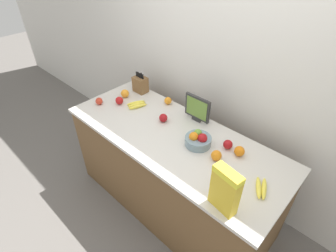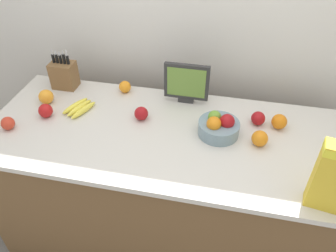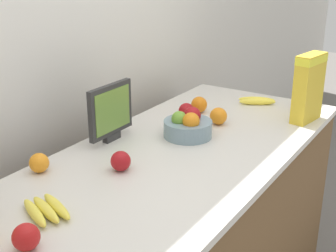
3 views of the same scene
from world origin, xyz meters
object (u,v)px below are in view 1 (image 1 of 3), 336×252
Objects in this scene: banana_bunch_left at (137,105)px; orange_near_bowl at (168,101)px; orange_back_center at (216,155)px; apple_front at (163,118)px; orange_front_left at (125,93)px; cereal_box at (225,189)px; apple_near_bananas at (119,100)px; apple_by_knife_block at (228,144)px; small_monitor at (197,108)px; fruit_bowl at (198,140)px; apple_leftmost at (99,101)px; banana_bunch_right at (261,188)px; orange_front_right at (239,151)px; knife_block at (140,84)px.

orange_near_bowl is at bearing 50.74° from banana_bunch_left.
apple_front is at bearing 172.82° from orange_back_center.
cereal_box is at bearing -16.49° from orange_front_left.
apple_near_bananas reaches higher than apple_front.
orange_front_left is at bearing -177.42° from apple_by_knife_block.
small_monitor reaches higher than fruit_bowl.
orange_near_bowl is (0.36, 0.34, -0.00)m from apple_near_bananas.
cereal_box is at bearing -50.06° from orange_back_center.
banana_bunch_left is at bearing 37.95° from apple_leftmost.
apple_front is at bearing -134.43° from small_monitor.
orange_near_bowl is (0.20, 0.24, 0.02)m from banana_bunch_left.
cereal_box is 4.29× the size of apple_by_knife_block.
apple_near_bananas is 0.14m from orange_front_left.
small_monitor reaches higher than banana_bunch_right.
orange_back_center is (-0.40, 0.03, 0.02)m from banana_bunch_right.
orange_near_bowl is 0.91× the size of orange_front_right.
apple_leftmost is 1.46m from orange_front_right.
knife_block is 1.04m from fruit_bowl.
apple_front and apple_by_knife_block have the same top height.
orange_back_center is (0.43, -0.30, -0.09)m from small_monitor.
orange_back_center reaches higher than banana_bunch_right.
knife_block is 0.99× the size of small_monitor.
orange_front_left is (-0.81, -0.18, -0.09)m from small_monitor.
apple_front is at bearing -173.75° from orange_front_right.
apple_near_bananas is 1.02× the size of apple_front.
apple_by_knife_block is at bearing 8.19° from apple_front.
small_monitor is 3.17× the size of orange_back_center.
orange_front_right is at bearing 118.71° from cereal_box.
orange_front_right is at bearing -14.48° from small_monitor.
apple_by_knife_block is (-0.29, 0.51, -0.14)m from cereal_box.
orange_front_right is at bearing 1.95° from orange_front_left.
orange_front_left is (-0.42, -0.21, 0.01)m from orange_near_bowl.
orange_near_bowl is (-0.81, 0.16, -0.00)m from apple_by_knife_block.
orange_front_left is (-0.60, 0.04, 0.00)m from apple_front.
apple_by_knife_block is (1.17, 0.18, -0.00)m from apple_near_bananas.
knife_block reaches higher than banana_bunch_right.
fruit_bowl is at bearing 151.74° from cereal_box.
orange_front_right reaches higher than apple_front.
cereal_box reaches higher than orange_near_bowl.
orange_front_left is at bearing 174.79° from banana_bunch_right.
knife_block is 0.20m from orange_front_left.
orange_near_bowl is (-0.82, 0.33, -0.00)m from orange_back_center.
banana_bunch_left is 3.02× the size of apple_leftmost.
fruit_bowl is 1.03m from orange_front_left.
banana_bunch_left is at bearing -175.07° from apple_by_knife_block.
orange_front_left reaches higher than banana_bunch_left.
banana_bunch_right is at bearing 77.97° from cereal_box.
apple_leftmost is at bearing -107.01° from orange_front_left.
orange_near_bowl is (0.50, 0.48, 0.00)m from apple_leftmost.
orange_near_bowl is (-0.39, 0.03, -0.10)m from small_monitor.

